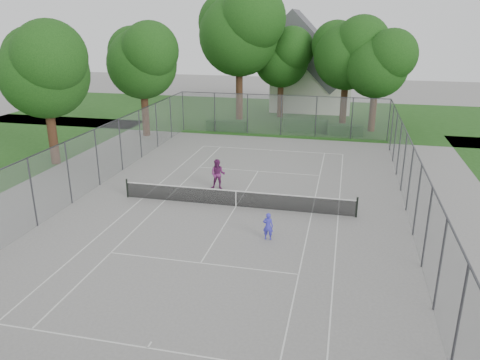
% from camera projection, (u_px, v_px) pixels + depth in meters
% --- Properties ---
extents(ground, '(120.00, 120.00, 0.00)m').
position_uv_depth(ground, '(236.00, 207.00, 25.50)').
color(ground, slate).
rests_on(ground, ground).
extents(grass_far, '(60.00, 20.00, 0.00)m').
position_uv_depth(grass_far, '(293.00, 115.00, 49.45)').
color(grass_far, '#1B4614').
rests_on(grass_far, ground).
extents(court_markings, '(11.03, 23.83, 0.01)m').
position_uv_depth(court_markings, '(236.00, 206.00, 25.50)').
color(court_markings, silver).
rests_on(court_markings, ground).
extents(tennis_net, '(12.87, 0.10, 1.10)m').
position_uv_depth(tennis_net, '(236.00, 198.00, 25.33)').
color(tennis_net, black).
rests_on(tennis_net, ground).
extents(perimeter_fence, '(18.08, 34.08, 3.52)m').
position_uv_depth(perimeter_fence, '(236.00, 175.00, 24.91)').
color(perimeter_fence, '#38383D').
rests_on(perimeter_fence, ground).
extents(tree_far_left, '(8.92, 8.14, 12.82)m').
position_uv_depth(tree_far_left, '(240.00, 28.00, 44.66)').
color(tree_far_left, '#392014').
rests_on(tree_far_left, ground).
extents(tree_far_midleft, '(6.32, 5.77, 9.09)m').
position_uv_depth(tree_far_midleft, '(282.00, 55.00, 46.75)').
color(tree_far_midleft, '#392014').
rests_on(tree_far_midleft, ground).
extents(tree_far_midright, '(7.03, 6.42, 10.10)m').
position_uv_depth(tree_far_midright, '(348.00, 51.00, 42.61)').
color(tree_far_midright, '#392014').
rests_on(tree_far_midright, ground).
extents(tree_far_right, '(6.27, 5.72, 9.01)m').
position_uv_depth(tree_far_right, '(378.00, 61.00, 40.54)').
color(tree_far_right, '#392014').
rests_on(tree_far_right, ground).
extents(tree_side_back, '(6.70, 6.12, 9.63)m').
position_uv_depth(tree_side_back, '(142.00, 58.00, 38.84)').
color(tree_side_back, '#392014').
rests_on(tree_side_back, ground).
extents(tree_side_front, '(6.80, 6.20, 9.77)m').
position_uv_depth(tree_side_front, '(44.00, 67.00, 30.88)').
color(tree_side_front, '#392014').
rests_on(tree_side_front, ground).
extents(hedge_left, '(3.75, 1.12, 0.94)m').
position_uv_depth(hedge_left, '(227.00, 125.00, 42.72)').
color(hedge_left, '#163E14').
rests_on(hedge_left, ground).
extents(hedge_mid, '(3.90, 1.11, 1.23)m').
position_uv_depth(hedge_mid, '(306.00, 125.00, 42.18)').
color(hedge_mid, '#163E14').
rests_on(hedge_mid, ground).
extents(hedge_right, '(3.06, 1.12, 0.92)m').
position_uv_depth(hedge_right, '(345.00, 130.00, 41.01)').
color(hedge_right, '#163E14').
rests_on(hedge_right, ground).
extents(house, '(8.56, 6.63, 10.66)m').
position_uv_depth(house, '(313.00, 70.00, 51.58)').
color(house, silver).
rests_on(house, ground).
extents(girl_player, '(0.48, 0.32, 1.32)m').
position_uv_depth(girl_player, '(268.00, 226.00, 21.53)').
color(girl_player, '#3B37CE').
rests_on(girl_player, ground).
extents(woman_player, '(0.94, 0.76, 1.84)m').
position_uv_depth(woman_player, '(218.00, 174.00, 27.86)').
color(woman_player, '#6D2460').
rests_on(woman_player, ground).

